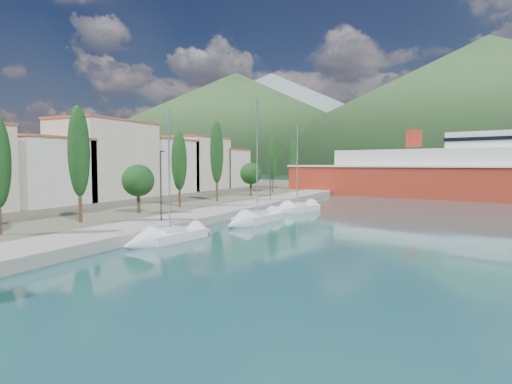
% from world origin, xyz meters
% --- Properties ---
extents(ground, '(1400.00, 1400.00, 0.00)m').
position_xyz_m(ground, '(0.00, 120.00, 0.00)').
color(ground, '#1C4A4E').
extents(quay, '(5.00, 88.00, 0.80)m').
position_xyz_m(quay, '(-9.00, 26.00, 0.40)').
color(quay, gray).
rests_on(quay, ground).
extents(land_strip, '(70.00, 148.00, 0.70)m').
position_xyz_m(land_strip, '(-47.00, 36.00, 0.35)').
color(land_strip, '#565644').
rests_on(land_strip, ground).
extents(town_buildings, '(9.20, 69.20, 11.30)m').
position_xyz_m(town_buildings, '(-32.00, 36.91, 5.57)').
color(town_buildings, beige).
rests_on(town_buildings, land_strip).
extents(tree_row, '(3.42, 63.32, 10.82)m').
position_xyz_m(tree_row, '(-14.92, 32.65, 5.80)').
color(tree_row, '#47301E').
rests_on(tree_row, land_strip).
extents(lamp_posts, '(0.15, 48.87, 6.06)m').
position_xyz_m(lamp_posts, '(-9.00, 14.11, 4.08)').
color(lamp_posts, '#2D2D33').
rests_on(lamp_posts, quay).
extents(sailboat_near, '(3.36, 7.55, 10.48)m').
position_xyz_m(sailboat_near, '(-5.14, 7.97, 0.29)').
color(sailboat_near, silver).
rests_on(sailboat_near, ground).
extents(sailboat_mid, '(3.14, 9.22, 13.02)m').
position_xyz_m(sailboat_mid, '(-3.44, 19.67, 0.31)').
color(sailboat_mid, silver).
rests_on(sailboat_mid, ground).
extents(sailboat_far, '(4.65, 8.03, 11.25)m').
position_xyz_m(sailboat_far, '(-3.26, 30.53, 0.32)').
color(sailboat_far, silver).
rests_on(sailboat_far, ground).
extents(ferry, '(63.64, 28.15, 12.38)m').
position_xyz_m(ferry, '(16.29, 62.23, 3.77)').
color(ferry, '#9E2B1A').
rests_on(ferry, ground).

